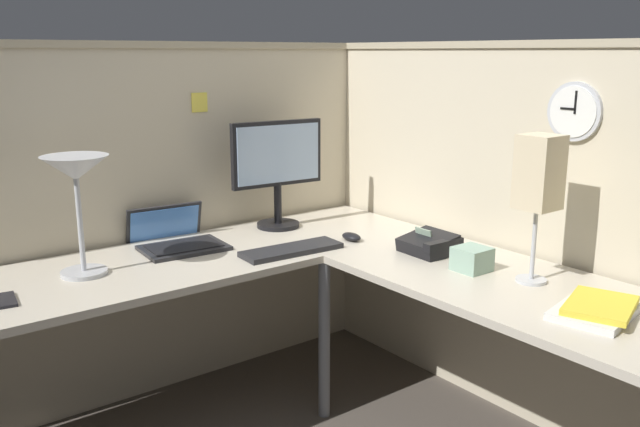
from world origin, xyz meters
The scene contains 15 objects.
cubicle_wall_back centered at (-0.36, 0.87, 0.79)m, with size 2.57×0.12×1.58m.
cubicle_wall_right centered at (0.87, -0.27, 0.79)m, with size 0.12×2.37×1.58m.
desk centered at (-0.15, -0.05, 0.63)m, with size 2.35×2.15×0.73m.
monitor centered at (0.26, 0.64, 1.02)m, with size 0.46×0.20×0.50m.
laptop centered at (-0.26, 0.66, 0.75)m, with size 0.37×0.41×0.22m.
keyboard centered at (0.07, 0.26, 0.74)m, with size 0.43×0.14×0.02m, color #232326.
computer_mouse centered at (0.38, 0.25, 0.75)m, with size 0.06×0.10×0.03m, color black.
desk_lamp_dome centered at (-0.71, 0.50, 1.09)m, with size 0.24×0.24×0.44m.
cell_phone centered at (-1.01, 0.38, 0.73)m, with size 0.07×0.14×0.01m, color black.
office_phone centered at (0.51, -0.10, 0.77)m, with size 0.20×0.21×0.11m.
book_stack centered at (0.43, -0.88, 0.75)m, with size 0.33×0.27×0.04m.
desk_lamp_paper centered at (0.54, -0.56, 1.11)m, with size 0.13×0.13×0.53m.
tissue_box centered at (0.47, -0.35, 0.78)m, with size 0.12×0.12×0.09m, color #8CAD99.
wall_clock centered at (0.82, -0.51, 1.32)m, with size 0.04×0.22×0.22m.
pinned_note_middle centered at (-0.04, 0.82, 1.32)m, with size 0.08×0.00×0.09m, color #EAD84C.
Camera 1 is at (-1.46, -1.92, 1.53)m, focal length 37.76 mm.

